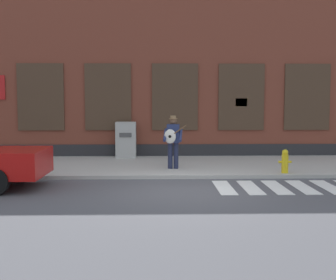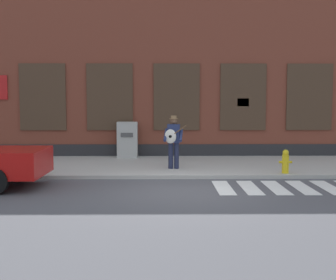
{
  "view_description": "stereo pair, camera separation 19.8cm",
  "coord_description": "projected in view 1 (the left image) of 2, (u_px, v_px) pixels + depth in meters",
  "views": [
    {
      "loc": [
        -0.75,
        -11.46,
        2.35
      ],
      "look_at": [
        -0.38,
        2.04,
        1.1
      ],
      "focal_mm": 50.0,
      "sensor_mm": 36.0,
      "label": 1
    },
    {
      "loc": [
        -0.55,
        -11.46,
        2.35
      ],
      "look_at": [
        -0.38,
        2.04,
        1.1
      ],
      "focal_mm": 50.0,
      "sensor_mm": 36.0,
      "label": 2
    }
  ],
  "objects": [
    {
      "name": "fire_hydrant",
      "position": [
        285.0,
        161.0,
        13.77
      ],
      "size": [
        0.38,
        0.2,
        0.7
      ],
      "color": "gold",
      "rests_on": "sidewalk"
    },
    {
      "name": "sidewalk",
      "position": [
        178.0,
        166.0,
        15.59
      ],
      "size": [
        28.0,
        4.47,
        0.11
      ],
      "color": "#ADAAA3",
      "rests_on": "ground"
    },
    {
      "name": "crosswalk",
      "position": [
        315.0,
        187.0,
        12.17
      ],
      "size": [
        5.2,
        1.9,
        0.01
      ],
      "color": "silver",
      "rests_on": "ground"
    },
    {
      "name": "utility_box",
      "position": [
        126.0,
        140.0,
        17.26
      ],
      "size": [
        0.74,
        0.55,
        1.32
      ],
      "color": "#ADADA8",
      "rests_on": "sidewalk"
    },
    {
      "name": "building_backdrop",
      "position": [
        173.0,
        69.0,
        19.48
      ],
      "size": [
        28.0,
        4.06,
        7.05
      ],
      "color": "brown",
      "rests_on": "ground"
    },
    {
      "name": "ground_plane",
      "position": [
        185.0,
        191.0,
        11.64
      ],
      "size": [
        160.0,
        160.0,
        0.0
      ],
      "primitive_type": "plane",
      "color": "#4C4C51"
    },
    {
      "name": "busker",
      "position": [
        173.0,
        139.0,
        14.54
      ],
      "size": [
        0.72,
        0.58,
        1.66
      ],
      "color": "#1E233D",
      "rests_on": "sidewalk"
    }
  ]
}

